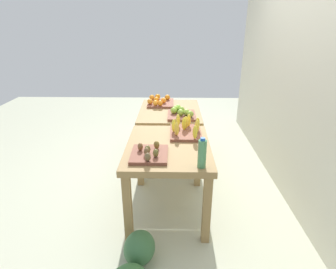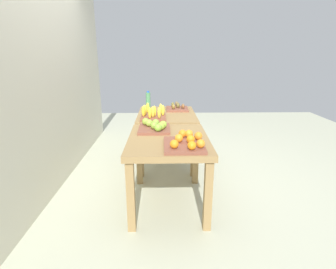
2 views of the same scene
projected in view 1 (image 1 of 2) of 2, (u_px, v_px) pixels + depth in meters
name	position (u px, v px, depth m)	size (l,w,h in m)	color
ground_plane	(169.00, 180.00, 3.45)	(8.00, 8.00, 0.00)	beige
back_wall	(300.00, 56.00, 2.86)	(4.40, 0.12, 3.00)	beige
display_table_left	(170.00, 118.00, 3.73)	(1.04, 0.80, 0.74)	olive
display_table_right	(168.00, 155.00, 2.70)	(1.04, 0.80, 0.74)	olive
orange_bin	(160.00, 102.00, 3.93)	(0.45, 0.38, 0.11)	brown
apple_bin	(181.00, 113.00, 3.43)	(0.40, 0.34, 0.11)	brown
banana_crate	(186.00, 130.00, 2.89)	(0.45, 0.32, 0.17)	brown
kiwi_bin	(149.00, 153.00, 2.42)	(0.36, 0.32, 0.10)	brown
water_bottle	(202.00, 154.00, 2.20)	(0.07, 0.07, 0.26)	#4C8C59
watermelon_pile	(135.00, 262.00, 2.12)	(0.67, 0.38, 0.25)	#336231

